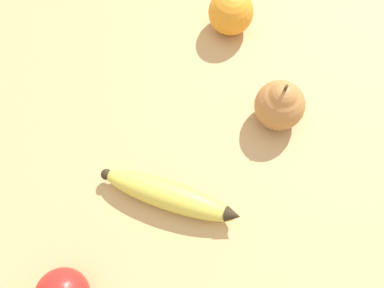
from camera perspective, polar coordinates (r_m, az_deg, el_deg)
name	(u,v)px	position (r m, az deg, el deg)	size (l,w,h in m)	color
ground_plane	(152,154)	(0.72, -5.07, -1.29)	(3.00, 3.00, 0.00)	tan
banana	(170,196)	(0.67, -2.80, -6.57)	(0.20, 0.15, 0.04)	#DBCC4C
orange	(231,12)	(0.82, 4.96, 16.32)	(0.08, 0.08, 0.08)	orange
pear	(280,104)	(0.72, 11.12, 5.01)	(0.08, 0.08, 0.10)	#B2753D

